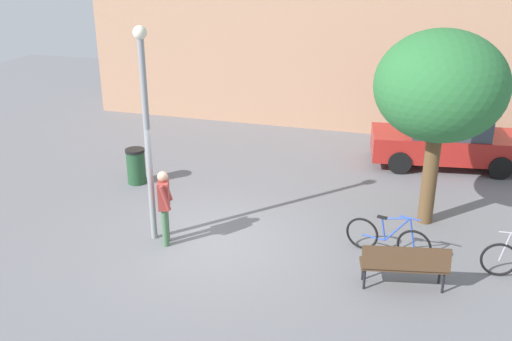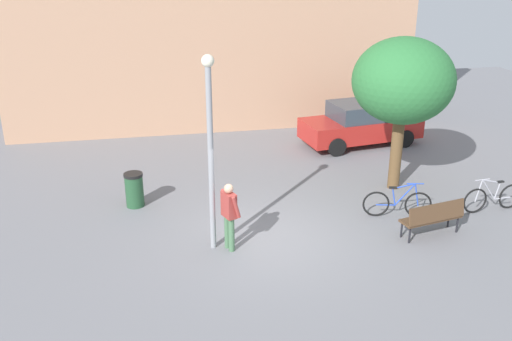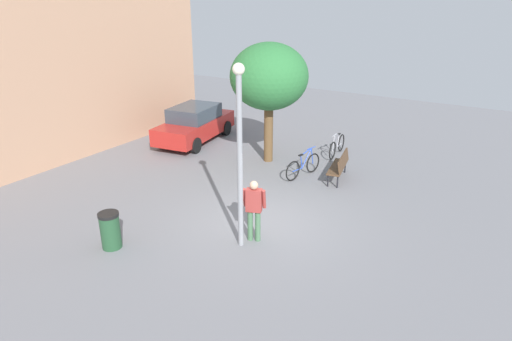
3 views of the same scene
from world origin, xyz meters
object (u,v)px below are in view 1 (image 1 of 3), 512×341
park_bench (405,263)px  plaza_tree (440,87)px  lamppost (146,121)px  person_by_lamppost (164,203)px  bicycle_blue (388,239)px  trash_bin (136,166)px  parked_car_red (447,140)px

park_bench → plaza_tree: bearing=83.9°
lamppost → person_by_lamppost: (0.37, -0.16, -1.70)m
bicycle_blue → trash_bin: bearing=163.6°
parked_car_red → person_by_lamppost: bearing=-130.9°
plaza_tree → trash_bin: size_ratio=4.60×
bicycle_blue → person_by_lamppost: bearing=-169.3°
lamppost → person_by_lamppost: bearing=-23.6°
lamppost → bicycle_blue: lamppost is taller
park_bench → trash_bin: (-7.19, 3.19, -0.06)m
person_by_lamppost → plaza_tree: (5.31, 2.70, 2.22)m
person_by_lamppost → bicycle_blue: (4.60, 0.87, -0.58)m
person_by_lamppost → bicycle_blue: bearing=10.7°
park_bench → bicycle_blue: bearing=108.1°
plaza_tree → parked_car_red: 4.62m
person_by_lamppost → parked_car_red: 8.76m
plaza_tree → parked_car_red: bearing=83.8°
parked_car_red → plaza_tree: bearing=-96.2°
park_bench → trash_bin: 7.87m
bicycle_blue → parked_car_red: 5.88m
lamppost → bicycle_blue: (4.97, 0.70, -2.28)m
bicycle_blue → trash_bin: size_ratio=1.85×
parked_car_red → trash_bin: 8.79m
lamppost → person_by_lamppost: lamppost is taller
person_by_lamppost → park_bench: size_ratio=1.00×
bicycle_blue → parked_car_red: bearing=78.8°
plaza_tree → trash_bin: plaza_tree is taller
bicycle_blue → lamppost: bearing=-171.9°
lamppost → park_bench: lamppost is taller
park_bench → parked_car_red: 6.99m
person_by_lamppost → parked_car_red: size_ratio=0.38×
person_by_lamppost → park_bench: 5.01m
lamppost → bicycle_blue: 5.51m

